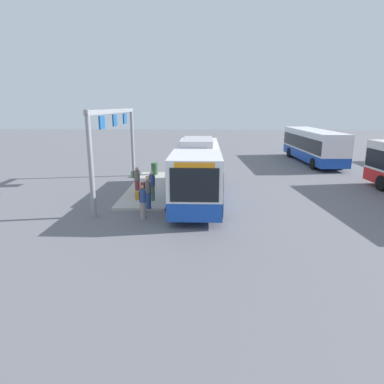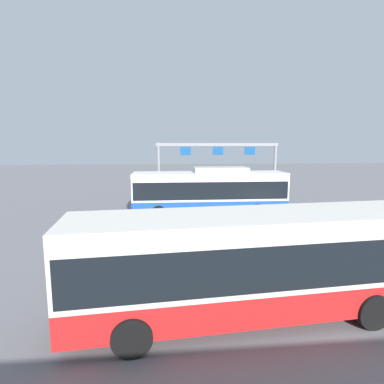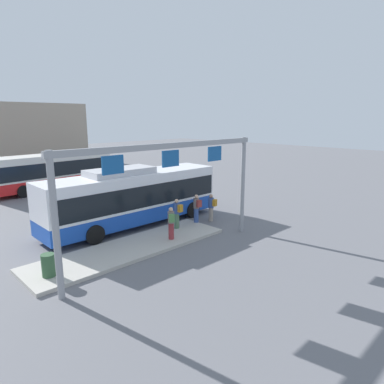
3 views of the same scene
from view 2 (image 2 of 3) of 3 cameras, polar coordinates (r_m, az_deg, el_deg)
The scene contains 10 objects.
ground_plane at distance 22.62m, azimuth 3.13°, elevation -4.24°, with size 120.00×120.00×0.00m, color slate.
platform_curb at distance 25.98m, azimuth 7.14°, elevation -2.43°, with size 10.00×2.80×0.16m, color #B2ADA3.
bus_main at distance 22.29m, azimuth 3.18°, elevation 0.31°, with size 10.83×2.80×3.46m.
bus_background_left at distance 9.38m, azimuth 11.01°, elevation -11.82°, with size 10.69×3.41×3.10m.
person_boarding at distance 24.79m, azimuth -6.57°, elevation -1.05°, with size 0.41×0.57×1.67m.
person_waiting_near at distance 24.78m, azimuth -0.22°, elevation -0.62°, with size 0.39×0.57×1.67m.
person_waiting_mid at distance 24.68m, azimuth -3.81°, elevation -0.67°, with size 0.38×0.55×1.67m.
person_waiting_far at distance 26.01m, azimuth 2.59°, elevation -0.19°, with size 0.55×0.60×1.67m.
platform_sign_gantry at distance 27.34m, azimuth 4.76°, elevation 6.06°, with size 10.67×0.24×5.20m.
trash_bin at distance 27.35m, azimuth 15.41°, elevation -0.99°, with size 0.52×0.52×0.90m, color #2D5133.
Camera 2 is at (3.31, 21.80, 5.03)m, focal length 29.20 mm.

